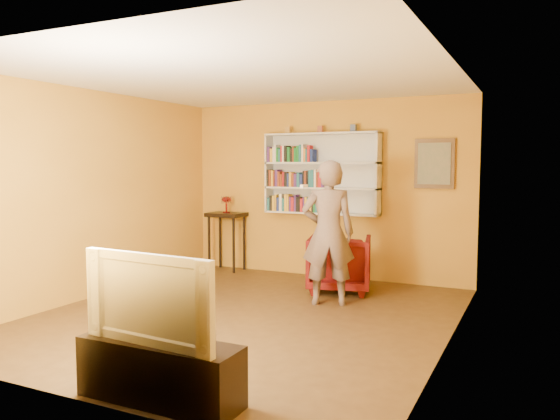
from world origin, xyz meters
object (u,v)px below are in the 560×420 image
(person, at_px, (328,233))
(television, at_px, (158,297))
(armchair, at_px, (339,263))
(ruby_lustre, at_px, (226,201))
(tv_cabinet, at_px, (160,371))
(console_table, at_px, (227,223))
(bookshelf, at_px, (323,174))

(person, distance_m, television, 3.16)
(armchair, xyz_separation_m, television, (-0.00, -3.90, 0.40))
(ruby_lustre, distance_m, tv_cabinet, 5.08)
(person, relative_size, tv_cabinet, 1.41)
(armchair, distance_m, person, 0.90)
(person, bearing_deg, television, 64.67)
(console_table, distance_m, armchair, 2.29)
(bookshelf, distance_m, person, 1.78)
(bookshelf, distance_m, console_table, 1.82)
(bookshelf, xyz_separation_m, armchair, (0.55, -0.76, -1.21))
(television, bearing_deg, bookshelf, 100.64)
(console_table, xyz_separation_m, armchair, (2.17, -0.60, -0.40))
(tv_cabinet, height_order, television, television)
(bookshelf, relative_size, armchair, 2.12)
(bookshelf, distance_m, armchair, 1.53)
(console_table, height_order, ruby_lustre, ruby_lustre)
(ruby_lustre, xyz_separation_m, television, (2.17, -4.50, -0.36))
(console_table, relative_size, ruby_lustre, 3.56)
(armchair, distance_m, tv_cabinet, 3.90)
(console_table, xyz_separation_m, person, (2.28, -1.34, 0.11))
(bookshelf, xyz_separation_m, television, (0.55, -4.66, -0.81))
(bookshelf, xyz_separation_m, person, (0.66, -1.50, -0.70))
(television, bearing_deg, console_table, 119.68)
(console_table, xyz_separation_m, ruby_lustre, (0.00, -0.00, 0.36))
(bookshelf, height_order, console_table, bookshelf)
(console_table, bearing_deg, armchair, -15.53)
(person, height_order, tv_cabinet, person)
(tv_cabinet, bearing_deg, armchair, 89.95)
(ruby_lustre, relative_size, tv_cabinet, 0.21)
(armchair, relative_size, person, 0.47)
(person, bearing_deg, armchair, -104.68)
(tv_cabinet, bearing_deg, television, 0.00)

